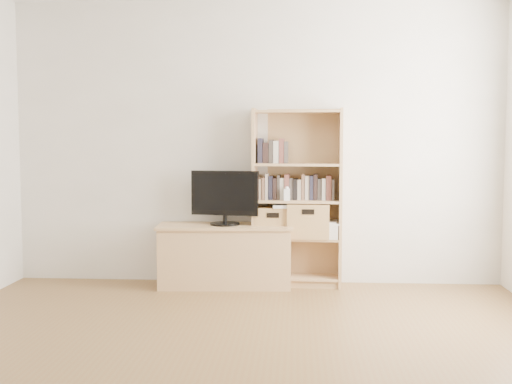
# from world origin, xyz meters

# --- Properties ---
(floor) EXTENTS (4.50, 5.00, 0.01)m
(floor) POSITION_xyz_m (0.00, 0.00, 0.00)
(floor) COLOR brown
(floor) RESTS_ON ground
(back_wall) EXTENTS (4.50, 0.02, 2.60)m
(back_wall) POSITION_xyz_m (0.00, 2.50, 1.30)
(back_wall) COLOR silver
(back_wall) RESTS_ON floor
(front_wall) EXTENTS (4.50, 0.02, 2.60)m
(front_wall) POSITION_xyz_m (0.00, -2.50, 1.30)
(front_wall) COLOR silver
(front_wall) RESTS_ON floor
(tv_stand) EXTENTS (1.20, 0.51, 0.54)m
(tv_stand) POSITION_xyz_m (-0.27, 2.28, 0.27)
(tv_stand) COLOR #A97B57
(tv_stand) RESTS_ON floor
(bookshelf) EXTENTS (0.81, 0.32, 1.61)m
(bookshelf) POSITION_xyz_m (0.38, 2.36, 0.80)
(bookshelf) COLOR #A97B57
(bookshelf) RESTS_ON floor
(television) EXTENTS (0.62, 0.16, 0.49)m
(television) POSITION_xyz_m (-0.27, 2.28, 0.80)
(television) COLOR black
(television) RESTS_ON tv_stand
(books_row_mid) EXTENTS (0.90, 0.20, 0.24)m
(books_row_mid) POSITION_xyz_m (0.38, 2.38, 0.91)
(books_row_mid) COLOR tan
(books_row_mid) RESTS_ON bookshelf
(books_row_upper) EXTENTS (0.42, 0.17, 0.22)m
(books_row_upper) POSITION_xyz_m (0.21, 2.38, 1.22)
(books_row_upper) COLOR tan
(books_row_upper) RESTS_ON bookshelf
(baby_monitor) EXTENTS (0.06, 0.04, 0.10)m
(baby_monitor) POSITION_xyz_m (0.29, 2.27, 0.84)
(baby_monitor) COLOR white
(baby_monitor) RESTS_ON bookshelf
(basket_left) EXTENTS (0.33, 0.28, 0.27)m
(basket_left) POSITION_xyz_m (0.17, 2.36, 0.58)
(basket_left) COLOR #A9764C
(basket_left) RESTS_ON bookshelf
(basket_right) EXTENTS (0.38, 0.31, 0.31)m
(basket_right) POSITION_xyz_m (0.48, 2.35, 0.60)
(basket_right) COLOR #A9764C
(basket_right) RESTS_ON bookshelf
(laptop) EXTENTS (0.38, 0.28, 0.03)m
(laptop) POSITION_xyz_m (0.34, 2.35, 0.73)
(laptop) COLOR silver
(laptop) RESTS_ON basket_left
(magazine_stack) EXTENTS (0.21, 0.29, 0.13)m
(magazine_stack) POSITION_xyz_m (0.66, 2.34, 0.51)
(magazine_stack) COLOR beige
(magazine_stack) RESTS_ON bookshelf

